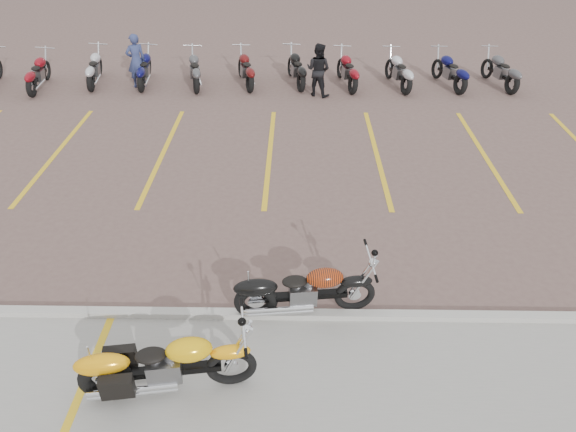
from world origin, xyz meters
name	(u,v)px	position (x,y,z in m)	size (l,w,h in m)	color
ground	(261,246)	(0.00, 0.00, 0.00)	(100.00, 100.00, 0.00)	brown
curb	(253,314)	(0.00, -2.00, 0.06)	(60.00, 0.18, 0.12)	#ADAAA3
parking_stripes	(270,154)	(0.00, 4.00, 0.00)	(38.00, 5.50, 0.01)	gold
yellow_cruiser	(164,365)	(-1.10, -3.50, 0.49)	(2.40, 0.53, 0.99)	black
flame_cruiser	(302,291)	(0.78, -1.89, 0.47)	(2.28, 0.45, 0.94)	black
person_a	(136,61)	(-4.47, 8.91, 0.85)	(0.62, 0.41, 1.70)	navy
person_b	(318,70)	(1.33, 8.19, 0.81)	(0.79, 0.61, 1.62)	black
bg_bike_row	(244,70)	(-1.04, 8.96, 0.55)	(17.48, 2.08, 1.10)	black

